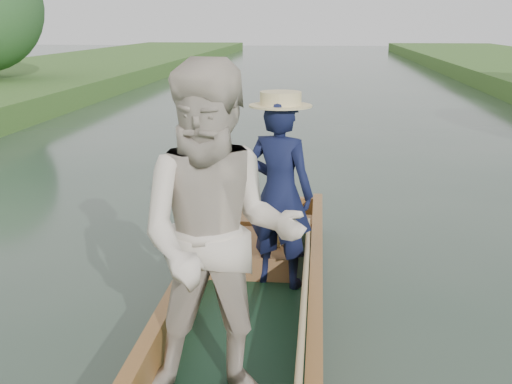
{
  "coord_description": "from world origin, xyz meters",
  "views": [
    {
      "loc": [
        0.5,
        -4.47,
        2.31
      ],
      "look_at": [
        0.0,
        0.6,
        0.95
      ],
      "focal_mm": 45.0,
      "sensor_mm": 36.0,
      "label": 1
    }
  ],
  "objects": [
    {
      "name": "ground",
      "position": [
        0.0,
        0.0,
        0.0
      ],
      "size": [
        120.0,
        120.0,
        0.0
      ],
      "primitive_type": "plane",
      "color": "#283D30",
      "rests_on": "ground"
    },
    {
      "name": "trees_far",
      "position": [
        2.27,
        9.93,
        2.47
      ],
      "size": [
        22.98,
        13.95,
        4.57
      ],
      "color": "#47331E",
      "rests_on": "ground"
    },
    {
      "name": "punt",
      "position": [
        -0.0,
        -0.38,
        0.77
      ],
      "size": [
        1.14,
        5.0,
        2.13
      ],
      "color": "black",
      "rests_on": "ground"
    }
  ]
}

